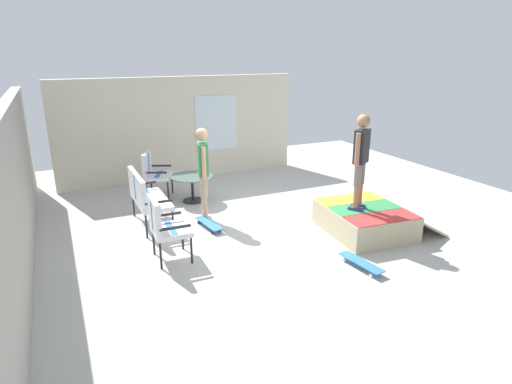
{
  "coord_description": "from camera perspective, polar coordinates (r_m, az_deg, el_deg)",
  "views": [
    {
      "loc": [
        -6.68,
        3.35,
        3.13
      ],
      "look_at": [
        -0.02,
        0.22,
        0.7
      ],
      "focal_mm": 30.31,
      "sensor_mm": 36.0,
      "label": 1
    }
  ],
  "objects": [
    {
      "name": "back_wall_cinderblock",
      "position": [
        6.99,
        -29.38,
        -0.37
      ],
      "size": [
        9.0,
        0.2,
        2.35
      ],
      "color": "#9E998E",
      "rests_on": "ground_plane"
    },
    {
      "name": "patio_table",
      "position": [
        9.36,
        -8.41,
        1.13
      ],
      "size": [
        0.9,
        0.9,
        0.57
      ],
      "color": "black",
      "rests_on": "ground_plane"
    },
    {
      "name": "patio_chair_near_house",
      "position": [
        9.75,
        -13.42,
        2.8
      ],
      "size": [
        0.79,
        0.75,
        1.02
      ],
      "color": "black",
      "rests_on": "ground_plane"
    },
    {
      "name": "skate_ramp",
      "position": [
        8.0,
        14.25,
        -3.53
      ],
      "size": [
        1.69,
        2.03,
        0.47
      ],
      "color": "tan",
      "rests_on": "ground_plane"
    },
    {
      "name": "person_skater",
      "position": [
        7.54,
        13.68,
        4.72
      ],
      "size": [
        0.35,
        0.42,
        1.65
      ],
      "color": "navy",
      "rests_on": "skate_ramp"
    },
    {
      "name": "ground_plane",
      "position": [
        8.12,
        1.34,
        -4.78
      ],
      "size": [
        12.0,
        12.0,
        0.1
      ],
      "primitive_type": "cube",
      "color": "beige"
    },
    {
      "name": "skateboard_by_bench",
      "position": [
        8.02,
        -6.24,
        -4.15
      ],
      "size": [
        0.82,
        0.3,
        0.1
      ],
      "color": "#3372B2",
      "rests_on": "ground_plane"
    },
    {
      "name": "skateboard_spare",
      "position": [
        6.76,
        13.71,
        -9.06
      ],
      "size": [
        0.82,
        0.29,
        0.1
      ],
      "color": "#3372B2",
      "rests_on": "ground_plane"
    },
    {
      "name": "house_facade",
      "position": [
        11.02,
        -9.84,
        8.26
      ],
      "size": [
        0.23,
        6.0,
        2.52
      ],
      "color": "beige",
      "rests_on": "ground_plane"
    },
    {
      "name": "patio_chair_by_wall",
      "position": [
        6.74,
        -12.14,
        -4.1
      ],
      "size": [
        0.63,
        0.57,
        1.02
      ],
      "color": "black",
      "rests_on": "ground_plane"
    },
    {
      "name": "person_watching",
      "position": [
        8.12,
        -7.02,
        3.29
      ],
      "size": [
        0.47,
        0.3,
        1.78
      ],
      "color": "silver",
      "rests_on": "ground_plane"
    },
    {
      "name": "patio_bench",
      "position": [
        8.16,
        -14.49,
        -0.29
      ],
      "size": [
        1.25,
        0.56,
        1.02
      ],
      "color": "black",
      "rests_on": "ground_plane"
    }
  ]
}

